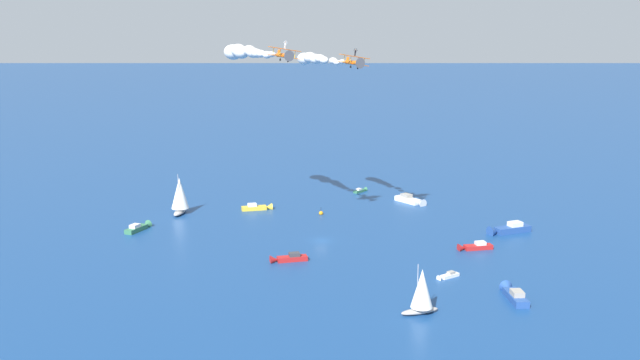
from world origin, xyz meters
TOP-DOWN VIEW (x-y plane):
  - ground_plane at (0.00, 0.00)m, footprint 2000.00×2000.00m
  - motorboat_near_centre at (-17.92, -39.95)m, footprint 9.22×8.63m
  - motorboat_far_port at (4.23, 15.94)m, footprint 7.91×5.08m
  - motorboat_far_stbd at (21.80, -24.92)m, footprint 8.27×5.41m
  - motorboat_inshore at (-42.15, -14.54)m, footprint 10.72×8.44m
  - sailboat_offshore at (-24.61, 38.94)m, footprint 6.89×5.37m
  - motorboat_trailing at (-34.06, 0.38)m, footprint 7.91×4.80m
  - motorboat_ahead at (-28.69, 20.08)m, footprint 4.43×4.49m
  - motorboat_mid_cluster at (44.62, -0.50)m, footprint 3.70×8.40m
  - motorboat_outer_ring_a at (-2.30, -51.45)m, footprint 3.80×5.38m
  - sailboat_outer_ring_b at (40.78, -17.37)m, footprint 4.93×8.46m
  - motorboat_outer_ring_c at (-40.53, 28.68)m, footprint 4.75×9.77m
  - marker_buoy at (4.40, -23.08)m, footprint 1.10×1.10m
  - biplane_lead at (-6.52, -4.34)m, footprint 6.75×6.89m
  - wingwalker_lead at (-6.80, -4.53)m, footprint 0.80×0.61m
  - smoke_trail_lead at (6.16, -21.92)m, footprint 16.65×22.20m
  - biplane_wingman at (7.67, 2.67)m, footprint 6.75×6.89m
  - wingwalker_wingman at (7.39, 2.48)m, footprint 0.80×0.61m
  - smoke_trail_wingman at (23.39, -18.92)m, footprint 21.10×27.33m

SIDE VIEW (x-z plane):
  - ground_plane at x=0.00m, z-range 0.00..0.00m
  - marker_buoy at x=4.40m, z-range -0.66..1.44m
  - motorboat_ahead at x=-28.69m, z-range -0.34..1.12m
  - motorboat_outer_ring_a at x=-2.30m, z-range -0.36..1.20m
  - motorboat_trailing at x=-34.06m, z-range -0.52..1.73m
  - motorboat_far_port at x=4.23m, z-range -0.52..1.74m
  - motorboat_mid_cluster at x=44.62m, z-range -0.54..1.82m
  - motorboat_far_stbd at x=21.80m, z-range -0.55..1.82m
  - motorboat_outer_ring_c at x=-40.53m, z-range -0.63..2.11m
  - motorboat_near_centre at x=-17.92m, z-range -0.67..2.25m
  - motorboat_inshore at x=-42.15m, z-range -0.73..2.46m
  - sailboat_offshore at x=-24.61m, z-range -0.39..8.49m
  - sailboat_outer_ring_b at x=40.78m, z-range -0.47..10.23m
  - smoke_trail_lead at x=6.16m, z-range 38.22..41.94m
  - biplane_lead at x=-6.52m, z-range 38.35..42.02m
  - smoke_trail_wingman at x=23.39m, z-range 39.42..44.05m
  - biplane_wingman at x=7.67m, z-range 40.08..43.74m
  - wingwalker_lead at x=-6.80m, z-range 41.46..43.24m
  - wingwalker_wingman at x=7.39m, z-range 43.18..44.96m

